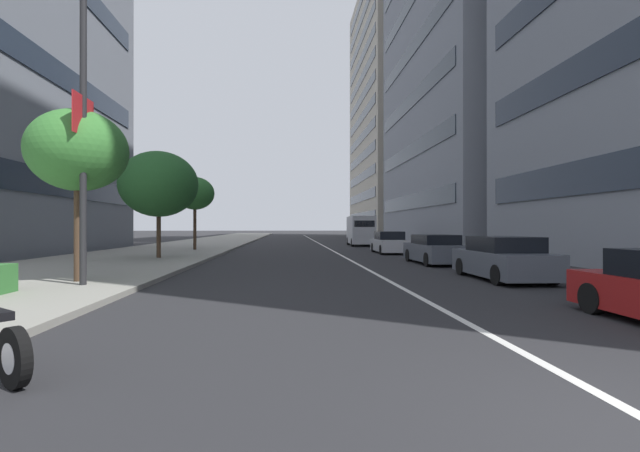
{
  "coord_description": "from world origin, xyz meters",
  "views": [
    {
      "loc": [
        -3.17,
        3.24,
        1.75
      ],
      "look_at": [
        14.3,
        1.99,
        1.78
      ],
      "focal_mm": 25.16,
      "sensor_mm": 36.0,
      "label": 1
    }
  ],
  "objects": [
    {
      "name": "car_far_down_avenue",
      "position": [
        26.0,
        -3.43,
        0.67
      ],
      "size": [
        4.56,
        1.87,
        1.44
      ],
      "rotation": [
        0.0,
        0.0,
        -0.01
      ],
      "color": "#B7B7BC",
      "rests_on": "ground"
    },
    {
      "name": "office_tower_mid_left",
      "position": [
        72.99,
        -16.56,
        21.56
      ],
      "size": [
        28.4,
        14.65,
        43.13
      ],
      "color": "beige",
      "rests_on": "ground"
    },
    {
      "name": "delivery_van_ahead",
      "position": [
        37.8,
        -3.44,
        1.44
      ],
      "size": [
        5.59,
        2.31,
        2.7
      ],
      "rotation": [
        0.0,
        0.0,
        -0.04
      ],
      "color": "#B7B7BC",
      "rests_on": "ground"
    },
    {
      "name": "street_tree_far_plaza",
      "position": [
        20.47,
        9.91,
        3.94
      ],
      "size": [
        3.98,
        3.98,
        5.49
      ],
      "color": "#473323",
      "rests_on": "sidewalk_right_plaza"
    },
    {
      "name": "car_lead_in_lane",
      "position": [
        11.12,
        -3.84,
        0.67
      ],
      "size": [
        4.31,
        1.93,
        1.42
      ],
      "rotation": [
        0.0,
        0.0,
        -0.01
      ],
      "color": "#4C515B",
      "rests_on": "ground"
    },
    {
      "name": "street_lamp_with_banners",
      "position": [
        9.55,
        8.52,
        5.44
      ],
      "size": [
        1.26,
        2.53,
        8.94
      ],
      "color": "#232326",
      "rests_on": "sidewalk_right_plaza"
    },
    {
      "name": "lane_centre_stripe",
      "position": [
        35.0,
        0.0,
        0.0
      ],
      "size": [
        110.0,
        0.16,
        0.01
      ],
      "primitive_type": "cube",
      "color": "silver",
      "rests_on": "ground"
    },
    {
      "name": "sidewalk_right_plaza",
      "position": [
        30.0,
        11.65,
        0.07
      ],
      "size": [
        160.0,
        8.72,
        0.15
      ],
      "primitive_type": "cube",
      "color": "gray",
      "rests_on": "ground"
    },
    {
      "name": "street_tree_near_plaza_corner",
      "position": [
        10.4,
        9.38,
        3.96
      ],
      "size": [
        2.79,
        2.79,
        5.02
      ],
      "color": "#473323",
      "rests_on": "sidewalk_right_plaza"
    },
    {
      "name": "street_tree_mid_sidewalk",
      "position": [
        28.81,
        9.78,
        4.07
      ],
      "size": [
        2.7,
        2.7,
        5.09
      ],
      "color": "#473323",
      "rests_on": "sidewalk_right_plaza"
    },
    {
      "name": "car_approaching_light",
      "position": [
        17.5,
        -3.65,
        0.66
      ],
      "size": [
        4.45,
        1.87,
        1.38
      ],
      "rotation": [
        0.0,
        0.0,
        0.01
      ],
      "color": "#4C515B",
      "rests_on": "ground"
    }
  ]
}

